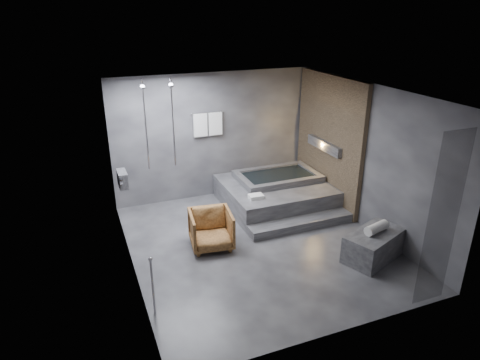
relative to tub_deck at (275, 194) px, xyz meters
name	(u,v)px	position (x,y,z in m)	size (l,w,h in m)	color
room	(274,149)	(-0.65, -1.21, 1.48)	(5.00, 5.04, 2.82)	#2A2A2D
tub_deck	(275,194)	(0.00, 0.00, 0.00)	(2.20, 2.00, 0.50)	#2F2F31
tub_step	(301,224)	(0.00, -1.18, -0.16)	(2.20, 0.36, 0.18)	#2F2F31
concrete_bench	(373,245)	(0.62, -2.60, 0.00)	(1.10, 0.60, 0.49)	#303032
driftwood_chair	(211,230)	(-1.87, -1.20, 0.10)	(0.74, 0.76, 0.69)	#4C2C13
rolled_towel	(377,228)	(0.64, -2.59, 0.33)	(0.17, 0.17, 0.47)	silver
deck_towel	(256,196)	(-0.71, -0.56, 0.29)	(0.28, 0.21, 0.08)	silver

